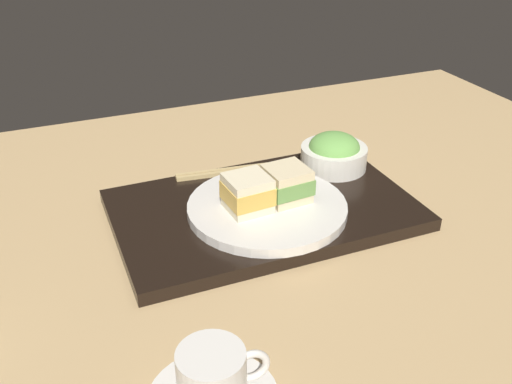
{
  "coord_description": "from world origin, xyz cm",
  "views": [
    {
      "loc": [
        33.01,
        70.04,
        47.26
      ],
      "look_at": [
        4.46,
        0.93,
        5.0
      ],
      "focal_mm": 40.46,
      "sensor_mm": 36.0,
      "label": 1
    }
  ],
  "objects_px": {
    "salad_bowl": "(334,153)",
    "coffee_cup": "(213,382)",
    "sandwich_near": "(287,184)",
    "sandwich_far": "(248,193)",
    "chopsticks_pair": "(233,171)",
    "sandwich_plate": "(267,208)"
  },
  "relations": [
    {
      "from": "chopsticks_pair",
      "to": "sandwich_plate",
      "type": "bearing_deg",
      "value": 91.25
    },
    {
      "from": "sandwich_plate",
      "to": "salad_bowl",
      "type": "distance_m",
      "value": 0.19
    },
    {
      "from": "sandwich_plate",
      "to": "coffee_cup",
      "type": "relative_size",
      "value": 1.76
    },
    {
      "from": "salad_bowl",
      "to": "coffee_cup",
      "type": "xyz_separation_m",
      "value": [
        0.35,
        0.38,
        -0.02
      ]
    },
    {
      "from": "chopsticks_pair",
      "to": "coffee_cup",
      "type": "height_order",
      "value": "coffee_cup"
    },
    {
      "from": "sandwich_far",
      "to": "salad_bowl",
      "type": "xyz_separation_m",
      "value": [
        -0.2,
        -0.1,
        -0.01
      ]
    },
    {
      "from": "salad_bowl",
      "to": "chopsticks_pair",
      "type": "bearing_deg",
      "value": -15.59
    },
    {
      "from": "sandwich_near",
      "to": "sandwich_far",
      "type": "bearing_deg",
      "value": 4.34
    },
    {
      "from": "sandwich_far",
      "to": "coffee_cup",
      "type": "relative_size",
      "value": 0.49
    },
    {
      "from": "salad_bowl",
      "to": "chopsticks_pair",
      "type": "height_order",
      "value": "salad_bowl"
    },
    {
      "from": "sandwich_near",
      "to": "chopsticks_pair",
      "type": "height_order",
      "value": "sandwich_near"
    },
    {
      "from": "sandwich_far",
      "to": "chopsticks_pair",
      "type": "xyz_separation_m",
      "value": [
        -0.03,
        -0.14,
        -0.04
      ]
    },
    {
      "from": "sandwich_plate",
      "to": "coffee_cup",
      "type": "height_order",
      "value": "coffee_cup"
    },
    {
      "from": "sandwich_plate",
      "to": "sandwich_far",
      "type": "height_order",
      "value": "sandwich_far"
    },
    {
      "from": "salad_bowl",
      "to": "chopsticks_pair",
      "type": "xyz_separation_m",
      "value": [
        0.17,
        -0.05,
        -0.02
      ]
    },
    {
      "from": "sandwich_near",
      "to": "sandwich_far",
      "type": "height_order",
      "value": "same"
    },
    {
      "from": "salad_bowl",
      "to": "sandwich_near",
      "type": "bearing_deg",
      "value": 34.43
    },
    {
      "from": "sandwich_near",
      "to": "sandwich_far",
      "type": "xyz_separation_m",
      "value": [
        0.06,
        0.0,
        0.0
      ]
    },
    {
      "from": "sandwich_plate",
      "to": "sandwich_far",
      "type": "xyz_separation_m",
      "value": [
        0.03,
        0.0,
        0.03
      ]
    },
    {
      "from": "salad_bowl",
      "to": "sandwich_plate",
      "type": "bearing_deg",
      "value": 29.49
    },
    {
      "from": "salad_bowl",
      "to": "coffee_cup",
      "type": "distance_m",
      "value": 0.51
    },
    {
      "from": "sandwich_plate",
      "to": "sandwich_far",
      "type": "relative_size",
      "value": 3.56
    }
  ]
}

